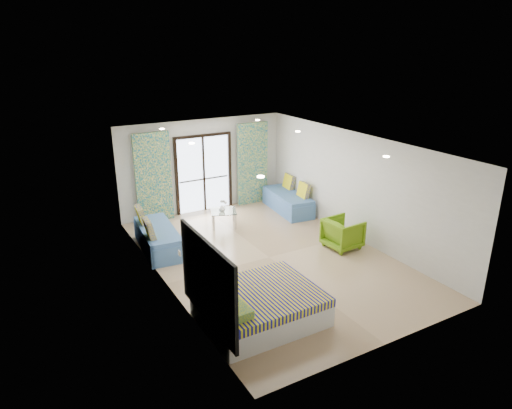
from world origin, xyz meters
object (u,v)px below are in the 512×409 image
daybed_right (288,201)px  armchair (343,232)px  daybed_left (157,238)px  coffee_table (224,212)px  bed (259,306)px

daybed_right → armchair: bearing=-89.6°
daybed_right → armchair: (-0.27, -2.82, 0.11)m
daybed_right → daybed_left: bearing=-164.7°
daybed_right → coffee_table: daybed_right is taller
daybed_left → armchair: bearing=-23.1°
bed → armchair: (3.32, 1.69, 0.11)m
coffee_table → armchair: size_ratio=1.06×
daybed_right → armchair: 2.83m
daybed_right → armchair: size_ratio=2.49×
daybed_left → bed: bearing=-75.4°
bed → armchair: bearing=27.0°
armchair → daybed_left: bearing=58.2°
daybed_left → coffee_table: 2.12m
daybed_left → coffee_table: size_ratio=2.39×
armchair → coffee_table: bearing=31.9°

